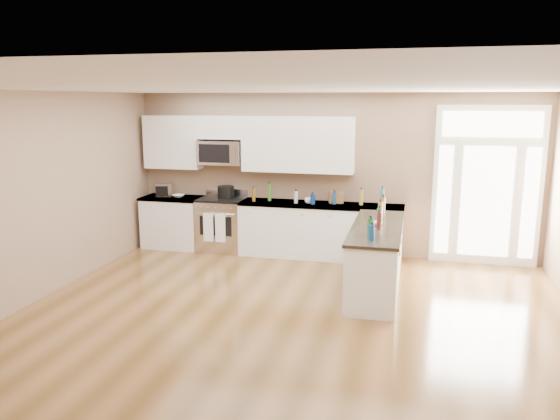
# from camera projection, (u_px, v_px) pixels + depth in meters

# --- Properties ---
(ground) EXTENTS (8.00, 8.00, 0.00)m
(ground) POSITION_uv_depth(u_px,v_px,m) (274.00, 350.00, 5.95)
(ground) COLOR brown
(room_shell) EXTENTS (8.00, 8.00, 8.00)m
(room_shell) POSITION_uv_depth(u_px,v_px,m) (273.00, 196.00, 5.61)
(room_shell) COLOR #8B7058
(room_shell) RESTS_ON ground
(back_cabinet_left) EXTENTS (1.10, 0.66, 0.94)m
(back_cabinet_left) POSITION_uv_depth(u_px,v_px,m) (174.00, 224.00, 10.05)
(back_cabinet_left) COLOR white
(back_cabinet_left) RESTS_ON ground
(back_cabinet_right) EXTENTS (2.85, 0.66, 0.94)m
(back_cabinet_right) POSITION_uv_depth(u_px,v_px,m) (319.00, 232.00, 9.40)
(back_cabinet_right) COLOR white
(back_cabinet_right) RESTS_ON ground
(peninsula_cabinet) EXTENTS (0.69, 2.32, 0.94)m
(peninsula_cabinet) POSITION_uv_depth(u_px,v_px,m) (376.00, 260.00, 7.77)
(peninsula_cabinet) COLOR white
(peninsula_cabinet) RESTS_ON ground
(upper_cabinet_left) EXTENTS (1.04, 0.33, 0.95)m
(upper_cabinet_left) POSITION_uv_depth(u_px,v_px,m) (173.00, 142.00, 9.89)
(upper_cabinet_left) COLOR white
(upper_cabinet_left) RESTS_ON room_shell
(upper_cabinet_right) EXTENTS (1.94, 0.33, 0.95)m
(upper_cabinet_right) POSITION_uv_depth(u_px,v_px,m) (298.00, 145.00, 9.34)
(upper_cabinet_right) COLOR white
(upper_cabinet_right) RESTS_ON room_shell
(upper_cabinet_short) EXTENTS (0.82, 0.33, 0.40)m
(upper_cabinet_short) POSITION_uv_depth(u_px,v_px,m) (221.00, 127.00, 9.62)
(upper_cabinet_short) COLOR white
(upper_cabinet_short) RESTS_ON room_shell
(microwave) EXTENTS (0.78, 0.41, 0.42)m
(microwave) POSITION_uv_depth(u_px,v_px,m) (221.00, 153.00, 9.67)
(microwave) COLOR silver
(microwave) RESTS_ON room_shell
(entry_door) EXTENTS (1.70, 0.10, 2.60)m
(entry_door) POSITION_uv_depth(u_px,v_px,m) (487.00, 186.00, 8.84)
(entry_door) COLOR white
(entry_door) RESTS_ON ground
(kitchen_range) EXTENTS (0.80, 0.71, 1.08)m
(kitchen_range) POSITION_uv_depth(u_px,v_px,m) (222.00, 224.00, 9.81)
(kitchen_range) COLOR silver
(kitchen_range) RESTS_ON ground
(stockpot) EXTENTS (0.30, 0.30, 0.23)m
(stockpot) POSITION_uv_depth(u_px,v_px,m) (226.00, 192.00, 9.77)
(stockpot) COLOR black
(stockpot) RESTS_ON kitchen_range
(toaster_oven) EXTENTS (0.33, 0.29, 0.24)m
(toaster_oven) POSITION_uv_depth(u_px,v_px,m) (165.00, 190.00, 9.96)
(toaster_oven) COLOR silver
(toaster_oven) RESTS_ON back_cabinet_left
(cardboard_box) EXTENTS (0.28, 0.23, 0.20)m
(cardboard_box) POSITION_uv_depth(u_px,v_px,m) (336.00, 197.00, 9.35)
(cardboard_box) COLOR brown
(cardboard_box) RESTS_ON back_cabinet_right
(bowl_left) EXTENTS (0.26, 0.26, 0.05)m
(bowl_left) POSITION_uv_depth(u_px,v_px,m) (178.00, 196.00, 9.90)
(bowl_left) COLOR white
(bowl_left) RESTS_ON back_cabinet_left
(bowl_peninsula) EXTENTS (0.19, 0.19, 0.05)m
(bowl_peninsula) POSITION_uv_depth(u_px,v_px,m) (377.00, 223.00, 7.71)
(bowl_peninsula) COLOR white
(bowl_peninsula) RESTS_ON peninsula_cabinet
(cup_counter) EXTENTS (0.16, 0.16, 0.10)m
(cup_counter) POSITION_uv_depth(u_px,v_px,m) (308.00, 201.00, 9.32)
(cup_counter) COLOR white
(cup_counter) RESTS_ON back_cabinet_right
(counter_bottles) EXTENTS (2.32, 2.42, 0.30)m
(counter_bottles) POSITION_uv_depth(u_px,v_px,m) (346.00, 207.00, 8.42)
(counter_bottles) COLOR #19591E
(counter_bottles) RESTS_ON back_cabinet_right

